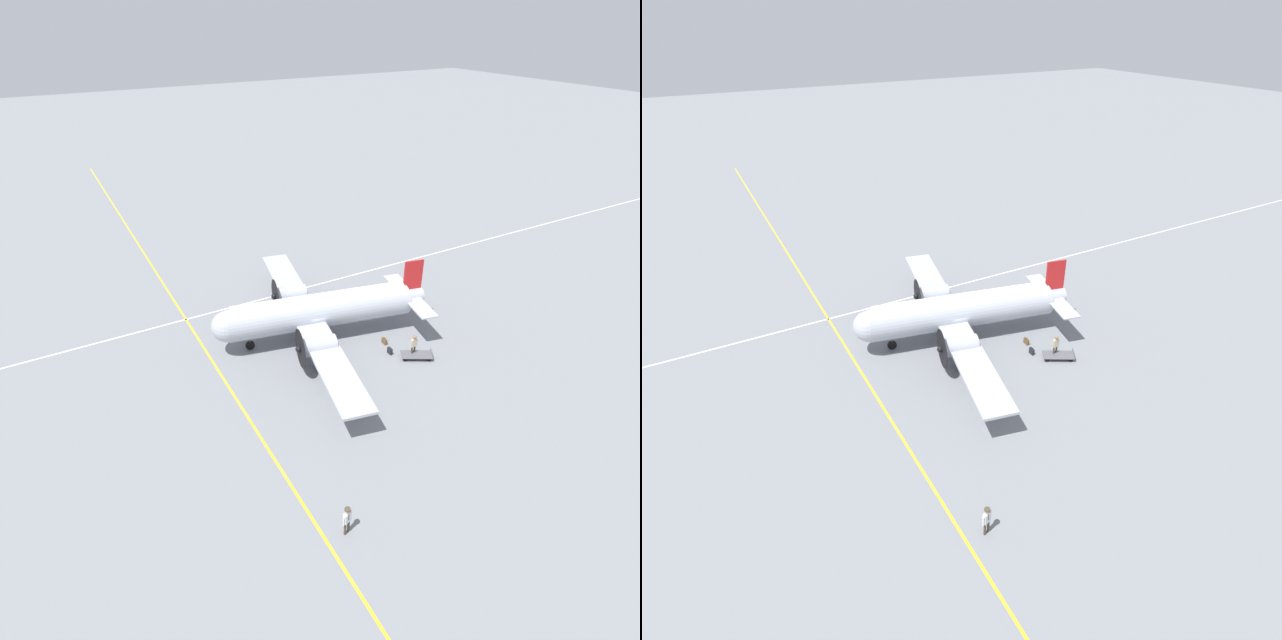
# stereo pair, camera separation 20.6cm
# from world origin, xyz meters

# --- Properties ---
(ground_plane) EXTENTS (300.00, 300.00, 0.00)m
(ground_plane) POSITION_xyz_m (0.00, 0.00, 0.00)
(ground_plane) COLOR slate
(apron_line_eastwest) EXTENTS (120.00, 0.16, 0.01)m
(apron_line_eastwest) POSITION_xyz_m (0.00, 8.42, 0.00)
(apron_line_eastwest) COLOR gold
(apron_line_eastwest) RESTS_ON ground_plane
(apron_line_northsouth) EXTENTS (0.16, 120.00, 0.01)m
(apron_line_northsouth) POSITION_xyz_m (7.74, 0.00, 0.00)
(apron_line_northsouth) COLOR silver
(apron_line_northsouth) RESTS_ON ground_plane
(airliner_main) EXTENTS (22.66, 16.75, 5.54)m
(airliner_main) POSITION_xyz_m (0.09, 0.39, 2.44)
(airliner_main) COLOR #ADB2BC
(airliner_main) RESTS_ON ground_plane
(crew_foreground) EXTENTS (0.38, 0.59, 1.80)m
(crew_foreground) POSITION_xyz_m (-15.62, 7.32, 1.13)
(crew_foreground) COLOR #473D2D
(crew_foreground) RESTS_ON ground_plane
(passenger_boarding) EXTENTS (0.29, 0.63, 1.84)m
(passenger_boarding) POSITION_xyz_m (-5.57, -4.75, 1.13)
(passenger_boarding) COLOR #473D2D
(passenger_boarding) RESTS_ON ground_plane
(suitcase_near_door) EXTENTS (0.51, 0.18, 0.52)m
(suitcase_near_door) POSITION_xyz_m (-3.22, -3.86, 0.24)
(suitcase_near_door) COLOR brown
(suitcase_near_door) RESTS_ON ground_plane
(suitcase_upright_spare) EXTENTS (0.47, 0.17, 0.54)m
(suitcase_upright_spare) POSITION_xyz_m (-4.49, -3.45, 0.25)
(suitcase_upright_spare) COLOR #232328
(suitcase_upright_spare) RESTS_ON ground_plane
(baggage_cart) EXTENTS (2.06, 2.50, 0.56)m
(baggage_cart) POSITION_xyz_m (-5.91, -4.86, 0.28)
(baggage_cart) COLOR #56565B
(baggage_cart) RESTS_ON ground_plane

